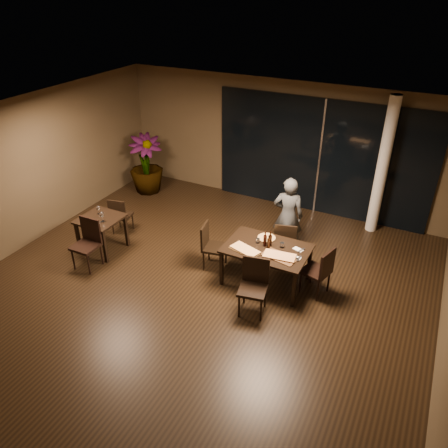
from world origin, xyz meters
TOP-DOWN VIEW (x-y plane):
  - ground at (0.00, 0.00)m, footprint 8.00×8.00m
  - wall_back at (0.00, 4.05)m, footprint 8.00×0.10m
  - wall_left at (-4.05, 0.00)m, footprint 0.10×8.00m
  - ceiling at (0.00, 0.00)m, footprint 8.00×8.00m
  - window_panel at (1.00, 3.96)m, footprint 5.00×0.06m
  - column at (2.40, 3.65)m, footprint 0.24×0.24m
  - main_table at (1.00, 0.80)m, footprint 1.50×1.00m
  - side_table at (-2.40, 0.30)m, footprint 0.80×0.80m
  - chair_main_far at (1.10, 1.53)m, footprint 0.52×0.52m
  - chair_main_near at (1.10, 0.00)m, footprint 0.53×0.53m
  - chair_main_left at (-0.14, 0.78)m, footprint 0.51×0.51m
  - chair_main_right at (1.98, 0.89)m, footprint 0.54×0.54m
  - chair_side_far at (-2.49, 0.98)m, footprint 0.47×0.47m
  - chair_side_near at (-2.27, -0.24)m, footprint 0.47×0.47m
  - diner at (0.98, 1.96)m, footprint 0.62×0.47m
  - potted_plant at (-3.23, 3.03)m, footprint 1.16×1.16m
  - pizza_board_left at (0.69, 0.54)m, footprint 0.61×0.42m
  - pizza_board_right at (1.30, 0.62)m, footprint 0.65×0.42m
  - oblong_pizza_left at (0.69, 0.54)m, footprint 0.56×0.38m
  - oblong_pizza_right at (1.30, 0.62)m, footprint 0.56×0.31m
  - round_pizza at (0.87, 1.10)m, footprint 0.32×0.32m
  - bottle_a at (0.94, 0.84)m, footprint 0.06×0.06m
  - bottle_b at (1.03, 0.80)m, footprint 0.06×0.06m
  - bottle_c at (1.02, 0.89)m, footprint 0.06×0.06m
  - tumbler_left at (0.79, 0.88)m, footprint 0.07×0.07m
  - tumbler_right at (1.23, 0.94)m, footprint 0.08×0.08m
  - napkin_near at (1.56, 0.72)m, footprint 0.18×0.10m
  - napkin_far at (1.52, 0.98)m, footprint 0.20×0.15m
  - wine_glass_a at (-2.53, 0.42)m, footprint 0.08×0.08m
  - wine_glass_b at (-2.26, 0.22)m, footprint 0.09×0.09m
  - side_napkin at (-2.34, 0.07)m, footprint 0.19×0.13m

SIDE VIEW (x-z plane):
  - ground at x=0.00m, z-range 0.00..0.00m
  - chair_side_far at x=-2.49m, z-range 0.05..0.91m
  - chair_main_far at x=1.10m, z-range 0.05..0.97m
  - chair_main_left at x=-0.14m, z-range 0.05..0.98m
  - chair_main_right at x=1.98m, z-range 0.06..1.01m
  - chair_main_near at x=1.10m, z-range 0.06..1.04m
  - chair_side_near at x=-2.27m, z-range 0.06..1.05m
  - side_table at x=-2.40m, z-range 0.25..1.00m
  - main_table at x=1.00m, z-range 0.30..1.05m
  - potted_plant at x=-3.23m, z-range 0.00..1.51m
  - pizza_board_left at x=0.69m, z-range 0.75..0.76m
  - pizza_board_right at x=1.30m, z-range 0.75..0.76m
  - round_pizza at x=0.87m, z-range 0.75..0.76m
  - napkin_near at x=1.56m, z-range 0.75..0.76m
  - napkin_far at x=1.52m, z-range 0.75..0.76m
  - side_napkin at x=-2.34m, z-range 0.75..0.76m
  - oblong_pizza_left at x=0.69m, z-range 0.77..0.78m
  - oblong_pizza_right at x=1.30m, z-range 0.77..0.78m
  - tumbler_left at x=0.79m, z-range 0.75..0.84m
  - tumbler_right at x=1.23m, z-range 0.75..0.84m
  - diner at x=0.98m, z-range 0.00..1.64m
  - wine_glass_a at x=-2.53m, z-range 0.75..0.92m
  - wine_glass_b at x=-2.26m, z-range 0.75..0.95m
  - bottle_b at x=1.03m, z-range 0.75..1.02m
  - bottle_a at x=0.94m, z-range 0.75..1.04m
  - bottle_c at x=1.02m, z-range 0.75..1.04m
  - window_panel at x=1.00m, z-range 0.00..2.70m
  - wall_back at x=0.00m, z-range 0.00..3.00m
  - wall_left at x=-4.05m, z-range 0.00..3.00m
  - column at x=2.40m, z-range 0.00..3.00m
  - ceiling at x=0.00m, z-range 3.00..3.04m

